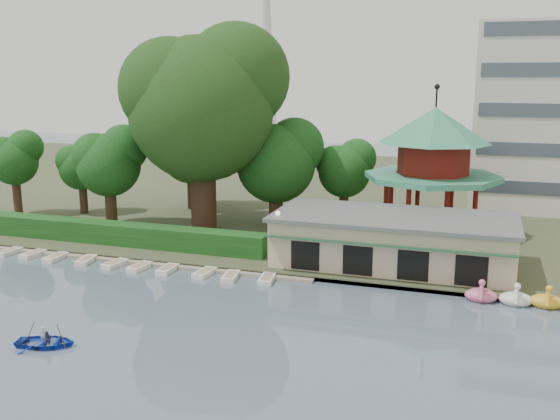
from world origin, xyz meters
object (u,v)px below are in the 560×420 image
at_px(boathouse, 393,239).
at_px(big_tree, 204,99).
at_px(pavilion, 433,159).
at_px(rowboat_with_passengers, 45,338).
at_px(dock, 116,258).

bearing_deg(boathouse, big_tree, 161.64).
xyz_separation_m(pavilion, big_tree, (-20.82, -3.78, 5.25)).
xyz_separation_m(pavilion, rowboat_with_passengers, (-18.50, -30.51, -7.00)).
height_order(dock, pavilion, pavilion).
height_order(dock, big_tree, big_tree).
xyz_separation_m(boathouse, pavilion, (2.00, 10.03, 5.11)).
relative_size(dock, rowboat_with_passengers, 6.30).
bearing_deg(pavilion, rowboat_with_passengers, -121.23).
bearing_deg(boathouse, pavilion, 78.72).
xyz_separation_m(boathouse, big_tree, (-18.82, 6.25, 10.37)).
height_order(dock, boathouse, boathouse).
bearing_deg(boathouse, rowboat_with_passengers, -128.85).
height_order(dock, rowboat_with_passengers, rowboat_with_passengers).
distance_m(boathouse, big_tree, 22.37).
height_order(boathouse, big_tree, big_tree).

